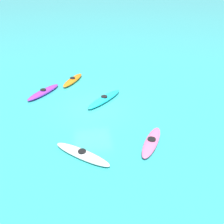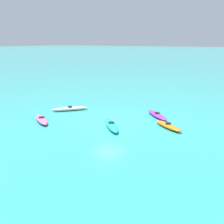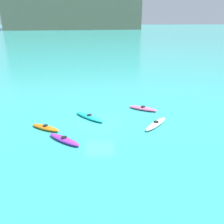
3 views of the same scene
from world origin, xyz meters
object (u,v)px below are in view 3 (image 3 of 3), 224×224
kayak_purple (64,139)px  kayak_cyan (89,117)px  kayak_orange (45,128)px  kayak_pink (143,108)px  kayak_white (156,124)px

kayak_purple → kayak_cyan: size_ratio=0.95×
kayak_orange → kayak_purple: bearing=-49.3°
kayak_purple → kayak_cyan: same height
kayak_orange → kayak_cyan: bearing=31.3°
kayak_pink → kayak_purple: bearing=-137.9°
kayak_orange → kayak_purple: size_ratio=0.96×
kayak_orange → kayak_purple: 2.73m
kayak_orange → kayak_white: size_ratio=0.91×
kayak_orange → kayak_pink: (8.46, 3.95, 0.00)m
kayak_cyan → kayak_pink: same height
kayak_white → kayak_pink: (-0.49, 3.60, 0.00)m
kayak_white → kayak_cyan: (-5.56, 1.71, 0.00)m
kayak_orange → kayak_white: same height
kayak_cyan → kayak_orange: bearing=-148.7°
kayak_orange → kayak_pink: bearing=25.1°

